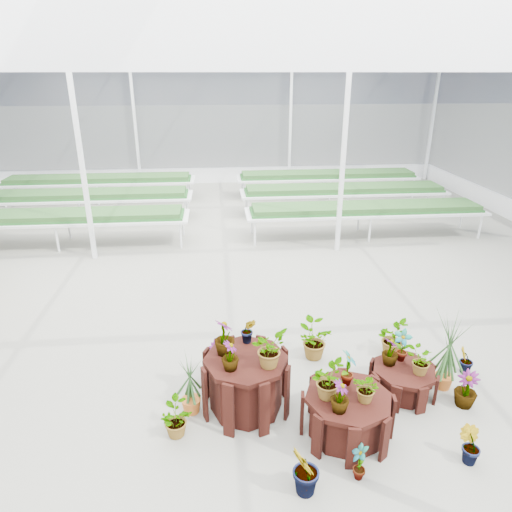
{
  "coord_description": "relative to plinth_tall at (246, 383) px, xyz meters",
  "views": [
    {
      "loc": [
        -0.02,
        -6.59,
        4.2
      ],
      "look_at": [
        0.62,
        0.56,
        1.3
      ],
      "focal_mm": 32.0,
      "sensor_mm": 36.0,
      "label": 1
    }
  ],
  "objects": [
    {
      "name": "plinth_low",
      "position": [
        2.2,
        0.1,
        -0.19
      ],
      "size": [
        1.05,
        1.05,
        0.4
      ],
      "primitive_type": "cylinder",
      "rotation": [
        0.0,
        0.0,
        0.2
      ],
      "color": "black",
      "rests_on": "ground"
    },
    {
      "name": "greenhouse_shell",
      "position": [
        -0.29,
        1.64,
        1.86
      ],
      "size": [
        18.0,
        24.0,
        4.5
      ],
      "primitive_type": null,
      "color": "white",
      "rests_on": "ground"
    },
    {
      "name": "nursery_benches",
      "position": [
        -0.29,
        8.84,
        0.03
      ],
      "size": [
        16.0,
        7.0,
        0.84
      ],
      "primitive_type": null,
      "color": "silver",
      "rests_on": "ground"
    },
    {
      "name": "nursery_plants",
      "position": [
        1.12,
        0.1,
        0.13
      ],
      "size": [
        4.65,
        3.07,
        1.33
      ],
      "color": "#24461E",
      "rests_on": "ground"
    },
    {
      "name": "plinth_tall",
      "position": [
        0.0,
        0.0,
        0.0
      ],
      "size": [
        1.45,
        1.45,
        0.78
      ],
      "primitive_type": "cylinder",
      "rotation": [
        0.0,
        0.0,
        0.33
      ],
      "color": "black",
      "rests_on": "ground"
    },
    {
      "name": "ground_plane",
      "position": [
        -0.29,
        1.64,
        -0.39
      ],
      "size": [
        24.0,
        24.0,
        0.0
      ],
      "primitive_type": "plane",
      "color": "gray",
      "rests_on": "ground"
    },
    {
      "name": "steel_frame",
      "position": [
        -0.29,
        1.64,
        1.86
      ],
      "size": [
        18.0,
        24.0,
        4.5
      ],
      "primitive_type": null,
      "color": "silver",
      "rests_on": "ground"
    },
    {
      "name": "plinth_mid",
      "position": [
        1.2,
        -0.6,
        -0.1
      ],
      "size": [
        1.25,
        1.25,
        0.58
      ],
      "primitive_type": "cylinder",
      "rotation": [
        0.0,
        0.0,
        -0.15
      ],
      "color": "black",
      "rests_on": "ground"
    }
  ]
}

